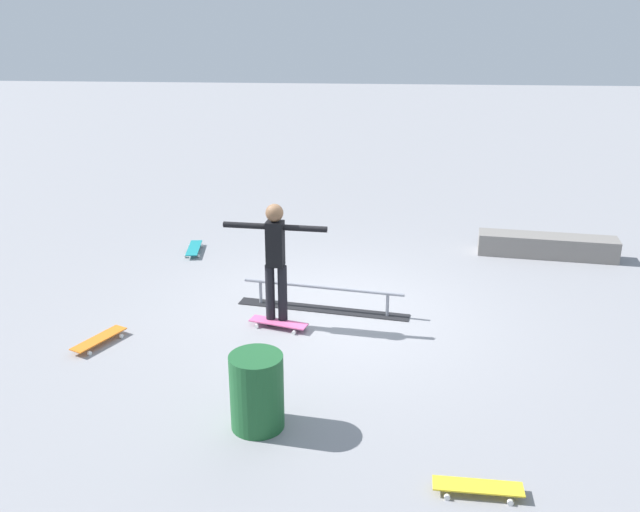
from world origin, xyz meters
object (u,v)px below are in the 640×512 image
object	(u,v)px
skate_ledge	(547,246)
skater_main	(275,256)
loose_skateboard_yellow	(478,487)
trash_bin	(257,391)
loose_skateboard_teal	(194,248)
loose_skateboard_orange	(99,339)
grind_rail	(323,299)
skateboard_main	(278,323)

from	to	relation	value
skate_ledge	skater_main	size ratio (longest dim) A/B	1.36
loose_skateboard_yellow	trash_bin	distance (m)	2.33
loose_skateboard_teal	loose_skateboard_orange	bearing A→B (deg)	167.23
loose_skateboard_orange	loose_skateboard_yellow	world-z (taller)	same
loose_skateboard_yellow	trash_bin	world-z (taller)	trash_bin
skate_ledge	trash_bin	xyz separation A→B (m)	(4.16, 5.47, 0.22)
grind_rail	skater_main	bearing A→B (deg)	52.35
grind_rail	skate_ledge	size ratio (longest dim) A/B	1.07
skateboard_main	loose_skateboard_yellow	xyz separation A→B (m)	(-2.22, 3.20, 0.00)
skate_ledge	loose_skateboard_teal	distance (m)	6.15
skate_ledge	skateboard_main	xyz separation A→B (m)	(4.25, 3.16, -0.11)
loose_skateboard_orange	trash_bin	world-z (taller)	trash_bin
skater_main	loose_skateboard_teal	size ratio (longest dim) A/B	2.08
loose_skateboard_orange	loose_skateboard_yellow	bearing A→B (deg)	-94.72
grind_rail	trash_bin	bearing A→B (deg)	90.84
skate_ledge	loose_skateboard_orange	distance (m)	7.53
grind_rail	loose_skateboard_teal	xyz separation A→B (m)	(2.44, -2.25, -0.09)
skateboard_main	loose_skateboard_teal	distance (m)	3.45
grind_rail	skateboard_main	world-z (taller)	grind_rail
skater_main	loose_skateboard_orange	bearing A→B (deg)	-156.29
loose_skateboard_orange	loose_skateboard_yellow	xyz separation A→B (m)	(-4.45, 2.55, 0.00)
skateboard_main	trash_bin	bearing A→B (deg)	108.66
trash_bin	loose_skateboard_teal	bearing A→B (deg)	-69.09
grind_rail	skateboard_main	distance (m)	0.84
loose_skateboard_teal	loose_skateboard_orange	world-z (taller)	same
skate_ledge	loose_skateboard_yellow	bearing A→B (deg)	72.26
loose_skateboard_teal	skater_main	bearing A→B (deg)	-153.57
skateboard_main	loose_skateboard_orange	world-z (taller)	same
loose_skateboard_teal	loose_skateboard_orange	distance (m)	3.56
loose_skateboard_teal	loose_skateboard_yellow	world-z (taller)	same
skater_main	skateboard_main	distance (m)	0.92
skate_ledge	loose_skateboard_teal	size ratio (longest dim) A/B	2.83
loose_skateboard_orange	loose_skateboard_yellow	size ratio (longest dim) A/B	1.00
skate_ledge	trash_bin	size ratio (longest dim) A/B	2.85
skateboard_main	skater_main	bearing A→B (deg)	-54.11
skate_ledge	trash_bin	distance (m)	6.87
grind_rail	skate_ledge	world-z (taller)	same
grind_rail	loose_skateboard_orange	xyz separation A→B (m)	(2.79, 1.29, -0.09)
grind_rail	skate_ledge	xyz separation A→B (m)	(-3.70, -2.53, 0.03)
skate_ledge	loose_skateboard_yellow	world-z (taller)	skate_ledge
skater_main	trash_bin	distance (m)	2.47
loose_skateboard_orange	skateboard_main	bearing A→B (deg)	-48.62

